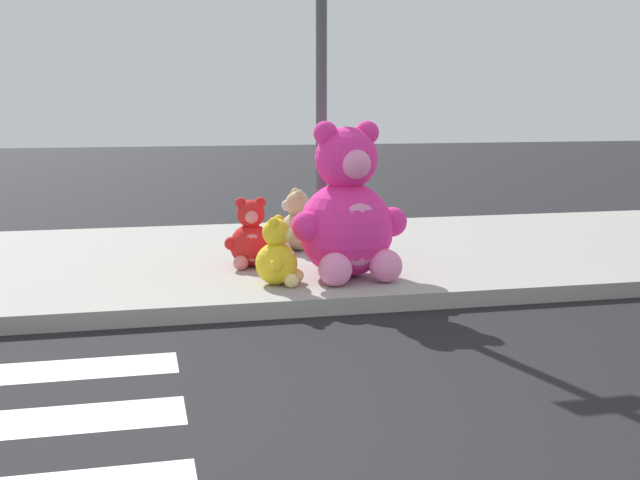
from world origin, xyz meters
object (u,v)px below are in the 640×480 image
object	(u,v)px
plush_pink_large	(348,216)
plush_tan	(296,226)
plush_red	(251,239)
plush_yellow	(278,257)
sign_pole	(321,95)
plush_lavender	(352,227)

from	to	relation	value
plush_pink_large	plush_tan	distance (m)	1.52
plush_red	plush_yellow	xyz separation A→B (m)	(0.12, -0.85, -0.03)
sign_pole	plush_red	bearing A→B (deg)	172.86
sign_pole	plush_lavender	bearing A→B (deg)	55.58
sign_pole	plush_pink_large	bearing A→B (deg)	-78.94
plush_tan	plush_yellow	bearing A→B (deg)	-106.43
plush_pink_large	plush_yellow	distance (m)	0.79
sign_pole	plush_pink_large	xyz separation A→B (m)	(0.12, -0.59, -1.11)
plush_lavender	plush_tan	distance (m)	0.63
plush_red	plush_tan	world-z (taller)	plush_red
plush_red	plush_tan	distance (m)	1.00
sign_pole	plush_yellow	world-z (taller)	sign_pole
plush_lavender	plush_yellow	xyz separation A→B (m)	(-1.10, -1.54, -0.01)
plush_tan	plush_red	bearing A→B (deg)	-127.67
plush_red	plush_yellow	distance (m)	0.86
sign_pole	plush_tan	size ratio (longest dim) A/B	4.66
plush_red	plush_lavender	distance (m)	1.40
plush_red	sign_pole	bearing A→B (deg)	-7.14
plush_pink_large	plush_lavender	bearing A→B (deg)	73.19
plush_lavender	plush_tan	bearing A→B (deg)	170.11
plush_red	plush_tan	xyz separation A→B (m)	(0.61, 0.79, -0.00)
plush_red	plush_lavender	xyz separation A→B (m)	(1.23, 0.68, -0.02)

